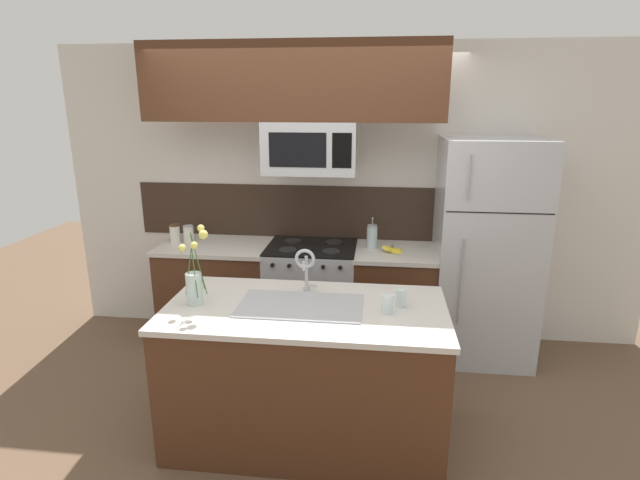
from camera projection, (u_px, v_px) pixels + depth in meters
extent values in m
plane|color=brown|center=(295.00, 401.00, 3.66)|extent=(10.00, 10.00, 0.00)
cube|color=silver|center=(350.00, 195.00, 4.49)|extent=(5.20, 0.10, 2.60)
cube|color=#332319|center=(316.00, 212.00, 4.51)|extent=(3.30, 0.01, 0.48)
cube|color=#4C2B19|center=(218.00, 294.00, 4.50)|extent=(0.94, 0.62, 0.88)
cube|color=beige|center=(216.00, 246.00, 4.37)|extent=(0.97, 0.65, 0.03)
cube|color=#4C2B19|center=(393.00, 303.00, 4.32)|extent=(0.66, 0.62, 0.88)
cube|color=beige|center=(395.00, 252.00, 4.19)|extent=(0.69, 0.65, 0.03)
cube|color=#B7BABF|center=(312.00, 297.00, 4.39)|extent=(0.76, 0.62, 0.91)
cube|color=black|center=(311.00, 247.00, 4.27)|extent=(0.76, 0.62, 0.01)
cylinder|color=black|center=(288.00, 250.00, 4.15)|extent=(0.15, 0.15, 0.01)
cylinder|color=black|center=(331.00, 251.00, 4.11)|extent=(0.15, 0.15, 0.01)
cylinder|color=black|center=(293.00, 241.00, 4.42)|extent=(0.15, 0.15, 0.01)
cylinder|color=black|center=(334.00, 242.00, 4.37)|extent=(0.15, 0.15, 0.01)
cylinder|color=black|center=(272.00, 265.00, 4.01)|extent=(0.03, 0.02, 0.03)
cylinder|color=black|center=(289.00, 266.00, 3.99)|extent=(0.03, 0.02, 0.03)
cylinder|color=black|center=(306.00, 266.00, 3.98)|extent=(0.03, 0.02, 0.03)
cylinder|color=black|center=(323.00, 267.00, 3.96)|extent=(0.03, 0.02, 0.03)
cylinder|color=black|center=(340.00, 268.00, 3.94)|extent=(0.03, 0.02, 0.03)
cube|color=#B7BABF|center=(311.00, 148.00, 4.02)|extent=(0.74, 0.40, 0.41)
cube|color=black|center=(297.00, 150.00, 3.83)|extent=(0.45, 0.00, 0.26)
cube|color=black|center=(342.00, 151.00, 3.79)|extent=(0.15, 0.00, 0.26)
cube|color=#4C2B19|center=(292.00, 82.00, 3.87)|extent=(2.36, 0.34, 0.60)
cube|color=#B7BABF|center=(485.00, 251.00, 4.12)|extent=(0.81, 0.72, 1.85)
cube|color=black|center=(500.00, 213.00, 3.66)|extent=(0.77, 0.00, 0.01)
cylinder|color=#99999E|center=(469.00, 178.00, 3.60)|extent=(0.01, 0.01, 0.33)
cylinder|color=#99999E|center=(461.00, 283.00, 3.82)|extent=(0.01, 0.01, 0.70)
cylinder|color=silver|center=(175.00, 234.00, 4.40)|extent=(0.09, 0.09, 0.15)
cylinder|color=#4C331E|center=(174.00, 225.00, 4.38)|extent=(0.09, 0.09, 0.02)
cylinder|color=silver|center=(189.00, 235.00, 4.41)|extent=(0.09, 0.09, 0.14)
cylinder|color=#B2B2B7|center=(188.00, 226.00, 4.39)|extent=(0.09, 0.09, 0.02)
ellipsoid|color=yellow|center=(391.00, 250.00, 4.12)|extent=(0.16, 0.13, 0.06)
ellipsoid|color=yellow|center=(391.00, 250.00, 4.14)|extent=(0.17, 0.11, 0.07)
ellipsoid|color=yellow|center=(392.00, 250.00, 4.12)|extent=(0.18, 0.06, 0.07)
ellipsoid|color=yellow|center=(393.00, 250.00, 4.13)|extent=(0.18, 0.06, 0.07)
ellipsoid|color=yellow|center=(393.00, 250.00, 4.12)|extent=(0.17, 0.10, 0.06)
ellipsoid|color=yellow|center=(394.00, 250.00, 4.13)|extent=(0.15, 0.14, 0.07)
cylinder|color=brown|center=(392.00, 247.00, 4.12)|extent=(0.02, 0.02, 0.03)
cylinder|color=silver|center=(372.00, 237.00, 4.24)|extent=(0.09, 0.09, 0.18)
cylinder|color=#A3A3AA|center=(372.00, 226.00, 4.22)|extent=(0.08, 0.08, 0.02)
cylinder|color=#A3A3AA|center=(372.00, 222.00, 4.21)|extent=(0.01, 0.01, 0.05)
sphere|color=#A3A3AA|center=(373.00, 218.00, 4.20)|extent=(0.02, 0.02, 0.02)
cube|color=#4C2B19|center=(306.00, 375.00, 3.19)|extent=(1.70, 0.86, 0.88)
cube|color=beige|center=(306.00, 309.00, 3.06)|extent=(1.73, 0.89, 0.03)
cube|color=#ADAFB5|center=(300.00, 306.00, 3.06)|extent=(0.76, 0.44, 0.01)
cube|color=#ADAFB5|center=(273.00, 316.00, 3.10)|extent=(0.30, 0.33, 0.15)
cube|color=#ADAFB5|center=(329.00, 319.00, 3.06)|extent=(0.30, 0.33, 0.15)
cylinder|color=#B7BABF|center=(306.00, 289.00, 3.31)|extent=(0.04, 0.04, 0.02)
cylinder|color=#B7BABF|center=(306.00, 272.00, 3.28)|extent=(0.02, 0.02, 0.22)
torus|color=#B7BABF|center=(305.00, 259.00, 3.19)|extent=(0.13, 0.02, 0.13)
cylinder|color=#B7BABF|center=(304.00, 266.00, 3.15)|extent=(0.02, 0.02, 0.06)
cube|color=#B7BABF|center=(312.00, 286.00, 3.30)|extent=(0.07, 0.01, 0.01)
cylinder|color=silver|center=(388.00, 304.00, 2.95)|extent=(0.07, 0.07, 0.12)
cylinder|color=silver|center=(401.00, 298.00, 3.04)|extent=(0.06, 0.06, 0.11)
cylinder|color=silver|center=(194.00, 289.00, 3.07)|extent=(0.10, 0.10, 0.20)
cylinder|color=silver|center=(195.00, 298.00, 3.09)|extent=(0.09, 0.09, 0.06)
cylinder|color=#386B2D|center=(189.00, 272.00, 3.05)|extent=(0.06, 0.01, 0.30)
sphere|color=#EFE066|center=(182.00, 248.00, 3.01)|extent=(0.05, 0.05, 0.05)
cylinder|color=#386B2D|center=(199.00, 265.00, 3.03)|extent=(0.08, 0.02, 0.38)
sphere|color=#EFE066|center=(203.00, 235.00, 2.98)|extent=(0.06, 0.06, 0.06)
cylinder|color=#386B2D|center=(198.00, 262.00, 3.07)|extent=(0.04, 0.09, 0.40)
sphere|color=#EFE066|center=(201.00, 228.00, 3.05)|extent=(0.04, 0.04, 0.04)
cylinder|color=#386B2D|center=(194.00, 271.00, 3.01)|extent=(0.05, 0.06, 0.33)
sphere|color=#EFE066|center=(194.00, 245.00, 2.93)|extent=(0.04, 0.04, 0.04)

